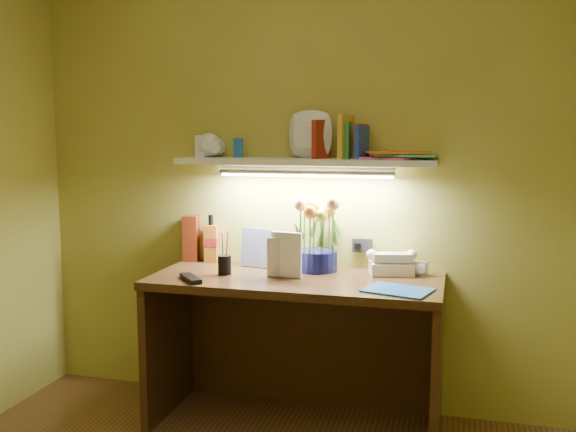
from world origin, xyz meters
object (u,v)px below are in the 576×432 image
object	(u,v)px
flower_bouquet	(317,235)
whisky_bottle	(211,238)
desk	(295,352)
telephone	(391,262)
desk_clock	(420,268)

from	to	relation	value
flower_bouquet	whisky_bottle	xyz separation A→B (m)	(-0.60, 0.08, -0.05)
desk	whisky_bottle	xyz separation A→B (m)	(-0.53, 0.26, 0.50)
flower_bouquet	whisky_bottle	distance (m)	0.61
desk	telephone	world-z (taller)	telephone
desk_clock	whisky_bottle	distance (m)	1.12
desk	flower_bouquet	distance (m)	0.59
desk	telephone	distance (m)	0.65
telephone	desk_clock	bearing A→B (deg)	-8.85
flower_bouquet	telephone	xyz separation A→B (m)	(0.37, 0.01, -0.12)
desk	desk_clock	bearing A→B (deg)	18.99
flower_bouquet	telephone	bearing A→B (deg)	1.55
telephone	flower_bouquet	bearing A→B (deg)	167.52
desk_clock	whisky_bottle	size ratio (longest dim) A/B	0.27
desk_clock	flower_bouquet	bearing A→B (deg)	-158.51
desk	desk_clock	world-z (taller)	desk_clock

